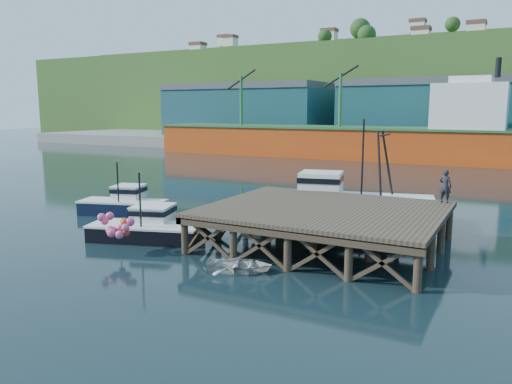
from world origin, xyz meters
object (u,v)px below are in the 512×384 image
Objects in this scene: dinghy at (240,265)px; boat_navy at (124,203)px; trawler at (351,201)px; dockworker at (445,186)px; boat_black at (148,227)px.

boat_navy is at bearing 42.93° from dinghy.
trawler is 6.55m from dockworker.
boat_black is at bearing 52.57° from dinghy.
dockworker reaches higher than boat_navy.
boat_navy is 3.40× the size of dockworker.
dockworker is at bearing -31.88° from trawler.
dockworker reaches higher than dinghy.
boat_black is 0.64× the size of trawler.
dinghy is at bearing -45.18° from boat_navy.
dinghy is 1.60× the size of dockworker.
trawler is 12.41m from dinghy.
trawler is 5.62× the size of dockworker.
dockworker is at bearing 10.27° from boat_black.
dockworker is (5.97, -2.10, 1.69)m from trawler.
dinghy is (13.52, -7.21, -0.44)m from boat_navy.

